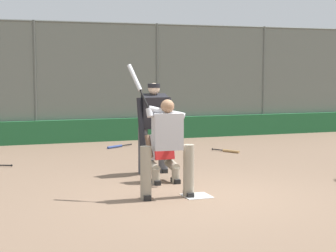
# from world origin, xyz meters

# --- Properties ---
(ground_plane) EXTENTS (160.00, 160.00, 0.00)m
(ground_plane) POSITION_xyz_m (0.00, 0.00, 0.00)
(ground_plane) COLOR #7A604C
(home_plate_marker) EXTENTS (0.43, 0.43, 0.01)m
(home_plate_marker) POSITION_xyz_m (0.00, 0.00, 0.01)
(home_plate_marker) COLOR white
(home_plate_marker) RESTS_ON ground_plane
(backstop_fence) EXTENTS (17.64, 0.08, 3.38)m
(backstop_fence) POSITION_xyz_m (0.00, -7.48, 1.78)
(backstop_fence) COLOR #515651
(backstop_fence) RESTS_ON ground_plane
(padding_wall) EXTENTS (17.21, 0.18, 0.64)m
(padding_wall) POSITION_xyz_m (0.00, -7.38, 0.32)
(padding_wall) COLOR #236638
(padding_wall) RESTS_ON ground_plane
(bleachers_beyond) EXTENTS (12.29, 1.95, 1.16)m
(bleachers_beyond) POSITION_xyz_m (2.02, -9.63, 0.38)
(bleachers_beyond) COLOR slate
(bleachers_beyond) RESTS_ON ground_plane
(batter_at_plate) EXTENTS (0.98, 0.65, 2.12)m
(batter_at_plate) POSITION_xyz_m (0.49, -0.05, 0.85)
(batter_at_plate) COLOR gray
(batter_at_plate) RESTS_ON ground_plane
(catcher_behind_plate) EXTENTS (0.57, 0.67, 1.09)m
(catcher_behind_plate) POSITION_xyz_m (0.14, -1.27, 0.56)
(catcher_behind_plate) COLOR gray
(catcher_behind_plate) RESTS_ON ground_plane
(umpire_home) EXTENTS (0.72, 0.44, 1.78)m
(umpire_home) POSITION_xyz_m (0.04, -2.17, 0.96)
(umpire_home) COLOR #4C4C51
(umpire_home) RESTS_ON ground_plane
(spare_bat_near_backstop) EXTENTS (0.78, 0.51, 0.07)m
(spare_bat_near_backstop) POSITION_xyz_m (-0.14, -5.96, 0.03)
(spare_bat_near_backstop) COLOR black
(spare_bat_near_backstop) RESTS_ON ground_plane
(spare_bat_by_padding) EXTENTS (0.45, 0.73, 0.07)m
(spare_bat_by_padding) POSITION_xyz_m (-2.57, -4.25, 0.03)
(spare_bat_by_padding) COLOR black
(spare_bat_by_padding) RESTS_ON ground_plane
(fielding_glove_on_dirt) EXTENTS (0.28, 0.21, 0.10)m
(fielding_glove_on_dirt) POSITION_xyz_m (-0.91, -5.45, 0.05)
(fielding_glove_on_dirt) COLOR #56331E
(fielding_glove_on_dirt) RESTS_ON ground_plane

